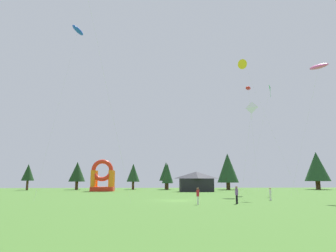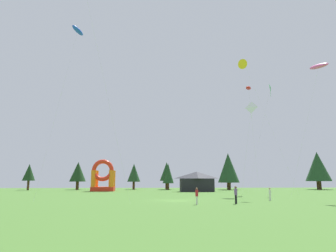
{
  "view_description": "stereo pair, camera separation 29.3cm",
  "coord_description": "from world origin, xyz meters",
  "px_view_note": "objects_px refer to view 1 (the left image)",
  "views": [
    {
      "loc": [
        -3.37,
        -39.7,
        2.59
      ],
      "look_at": [
        0.0,
        13.76,
        11.77
      ],
      "focal_mm": 33.42,
      "sensor_mm": 36.0,
      "label": 1
    },
    {
      "loc": [
        -3.07,
        -39.72,
        2.59
      ],
      "look_at": [
        0.0,
        13.76,
        11.77
      ],
      "focal_mm": 33.42,
      "sensor_mm": 36.0,
      "label": 2
    }
  ],
  "objects_px": {
    "kite_yellow_delta": "(244,64)",
    "person_far_side": "(198,194)",
    "festival_tent": "(196,182)",
    "kite_blue_parafoil": "(78,30)",
    "kite_pink_parafoil": "(319,67)",
    "kite_green_diamond": "(270,89)",
    "person_near_camera": "(237,193)",
    "kite_white_diamond": "(251,108)",
    "inflatable_blue_arch": "(103,179)",
    "person_midfield": "(270,193)",
    "kite_red_parafoil": "(248,88)"
  },
  "relations": [
    {
      "from": "festival_tent",
      "to": "kite_yellow_delta",
      "type": "bearing_deg",
      "value": -51.22
    },
    {
      "from": "kite_pink_parafoil",
      "to": "kite_yellow_delta",
      "type": "xyz_separation_m",
      "value": [
        -5.55,
        16.43,
        6.44
      ]
    },
    {
      "from": "person_far_side",
      "to": "kite_white_diamond",
      "type": "bearing_deg",
      "value": -13.59
    },
    {
      "from": "kite_red_parafoil",
      "to": "kite_white_diamond",
      "type": "bearing_deg",
      "value": -107.42
    },
    {
      "from": "kite_blue_parafoil",
      "to": "kite_red_parafoil",
      "type": "bearing_deg",
      "value": 22.44
    },
    {
      "from": "person_far_side",
      "to": "festival_tent",
      "type": "height_order",
      "value": "festival_tent"
    },
    {
      "from": "kite_yellow_delta",
      "to": "person_near_camera",
      "type": "distance_m",
      "value": 34.83
    },
    {
      "from": "person_far_side",
      "to": "festival_tent",
      "type": "bearing_deg",
      "value": 21.56
    },
    {
      "from": "kite_green_diamond",
      "to": "kite_yellow_delta",
      "type": "bearing_deg",
      "value": 171.69
    },
    {
      "from": "kite_blue_parafoil",
      "to": "inflatable_blue_arch",
      "type": "xyz_separation_m",
      "value": [
        1.13,
        24.98,
        -23.1
      ]
    },
    {
      "from": "kite_white_diamond",
      "to": "kite_blue_parafoil",
      "type": "bearing_deg",
      "value": 172.63
    },
    {
      "from": "kite_yellow_delta",
      "to": "person_midfield",
      "type": "relative_size",
      "value": 16.92
    },
    {
      "from": "kite_blue_parafoil",
      "to": "kite_pink_parafoil",
      "type": "bearing_deg",
      "value": -8.79
    },
    {
      "from": "kite_green_diamond",
      "to": "person_far_side",
      "type": "bearing_deg",
      "value": -127.52
    },
    {
      "from": "kite_yellow_delta",
      "to": "kite_blue_parafoil",
      "type": "distance_m",
      "value": 32.0
    },
    {
      "from": "inflatable_blue_arch",
      "to": "festival_tent",
      "type": "xyz_separation_m",
      "value": [
        20.61,
        -3.7,
        -0.54
      ]
    },
    {
      "from": "kite_yellow_delta",
      "to": "kite_white_diamond",
      "type": "relative_size",
      "value": 1.93
    },
    {
      "from": "kite_white_diamond",
      "to": "person_far_side",
      "type": "bearing_deg",
      "value": -133.64
    },
    {
      "from": "kite_yellow_delta",
      "to": "kite_red_parafoil",
      "type": "xyz_separation_m",
      "value": [
        1.22,
        2.0,
        -4.27
      ]
    },
    {
      "from": "kite_blue_parafoil",
      "to": "festival_tent",
      "type": "height_order",
      "value": "kite_blue_parafoil"
    },
    {
      "from": "kite_blue_parafoil",
      "to": "kite_white_diamond",
      "type": "height_order",
      "value": "kite_blue_parafoil"
    },
    {
      "from": "kite_blue_parafoil",
      "to": "person_near_camera",
      "type": "distance_m",
      "value": 34.74
    },
    {
      "from": "kite_blue_parafoil",
      "to": "inflatable_blue_arch",
      "type": "relative_size",
      "value": 3.77
    },
    {
      "from": "kite_yellow_delta",
      "to": "person_far_side",
      "type": "xyz_separation_m",
      "value": [
        -13.52,
        -24.39,
        -23.98
      ]
    },
    {
      "from": "inflatable_blue_arch",
      "to": "kite_blue_parafoil",
      "type": "bearing_deg",
      "value": -92.59
    },
    {
      "from": "kite_green_diamond",
      "to": "person_midfield",
      "type": "relative_size",
      "value": 13.37
    },
    {
      "from": "kite_yellow_delta",
      "to": "inflatable_blue_arch",
      "type": "height_order",
      "value": "kite_yellow_delta"
    },
    {
      "from": "inflatable_blue_arch",
      "to": "kite_red_parafoil",
      "type": "bearing_deg",
      "value": -21.79
    },
    {
      "from": "kite_white_diamond",
      "to": "inflatable_blue_arch",
      "type": "height_order",
      "value": "kite_white_diamond"
    },
    {
      "from": "person_far_side",
      "to": "person_midfield",
      "type": "bearing_deg",
      "value": -29.26
    },
    {
      "from": "festival_tent",
      "to": "kite_green_diamond",
      "type": "bearing_deg",
      "value": -40.33
    },
    {
      "from": "person_midfield",
      "to": "festival_tent",
      "type": "relative_size",
      "value": 0.22
    },
    {
      "from": "kite_yellow_delta",
      "to": "festival_tent",
      "type": "height_order",
      "value": "kite_yellow_delta"
    },
    {
      "from": "kite_blue_parafoil",
      "to": "person_midfield",
      "type": "distance_m",
      "value": 37.24
    },
    {
      "from": "kite_yellow_delta",
      "to": "festival_tent",
      "type": "relative_size",
      "value": 3.71
    },
    {
      "from": "kite_red_parafoil",
      "to": "person_midfield",
      "type": "height_order",
      "value": "kite_red_parafoil"
    },
    {
      "from": "kite_white_diamond",
      "to": "person_far_side",
      "type": "height_order",
      "value": "kite_white_diamond"
    },
    {
      "from": "kite_yellow_delta",
      "to": "person_far_side",
      "type": "bearing_deg",
      "value": -119.0
    },
    {
      "from": "person_far_side",
      "to": "kite_red_parafoil",
      "type": "bearing_deg",
      "value": 0.88
    },
    {
      "from": "kite_red_parafoil",
      "to": "kite_white_diamond",
      "type": "xyz_separation_m",
      "value": [
        -5.12,
        -16.31,
        -7.9
      ]
    },
    {
      "from": "kite_green_diamond",
      "to": "person_near_camera",
      "type": "xyz_separation_m",
      "value": [
        -13.83,
        -22.95,
        -18.84
      ]
    },
    {
      "from": "kite_white_diamond",
      "to": "festival_tent",
      "type": "height_order",
      "value": "kite_white_diamond"
    },
    {
      "from": "kite_white_diamond",
      "to": "festival_tent",
      "type": "bearing_deg",
      "value": 100.18
    },
    {
      "from": "inflatable_blue_arch",
      "to": "kite_white_diamond",
      "type": "bearing_deg",
      "value": -48.56
    },
    {
      "from": "kite_pink_parafoil",
      "to": "festival_tent",
      "type": "height_order",
      "value": "kite_pink_parafoil"
    },
    {
      "from": "kite_pink_parafoil",
      "to": "festival_tent",
      "type": "relative_size",
      "value": 2.73
    },
    {
      "from": "kite_red_parafoil",
      "to": "kite_blue_parafoil",
      "type": "height_order",
      "value": "kite_blue_parafoil"
    },
    {
      "from": "kite_green_diamond",
      "to": "kite_white_diamond",
      "type": "distance_m",
      "value": 17.6
    },
    {
      "from": "kite_yellow_delta",
      "to": "kite_green_diamond",
      "type": "relative_size",
      "value": 1.27
    },
    {
      "from": "person_near_camera",
      "to": "kite_yellow_delta",
      "type": "bearing_deg",
      "value": -40.9
    }
  ]
}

